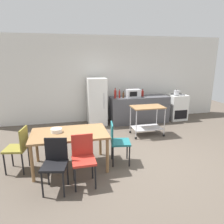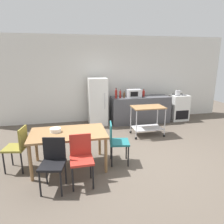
% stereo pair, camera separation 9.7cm
% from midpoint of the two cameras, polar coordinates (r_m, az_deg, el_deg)
% --- Properties ---
extents(ground_plane, '(12.00, 12.00, 0.00)m').
position_cam_midpoint_polar(ground_plane, '(4.81, 8.45, -12.65)').
color(ground_plane, brown).
extents(back_wall, '(8.40, 0.12, 2.90)m').
position_cam_midpoint_polar(back_wall, '(7.38, 0.03, 8.98)').
color(back_wall, silver).
rests_on(back_wall, ground_plane).
extents(kitchen_counter, '(2.00, 0.64, 0.90)m').
position_cam_midpoint_polar(kitchen_counter, '(7.24, 8.04, 0.66)').
color(kitchen_counter, '#4C4C51').
rests_on(kitchen_counter, ground_plane).
extents(dining_table, '(1.50, 0.90, 0.75)m').
position_cam_midpoint_polar(dining_table, '(4.29, -11.19, -6.44)').
color(dining_table, olive).
rests_on(dining_table, ground_plane).
extents(chair_red, '(0.40, 0.40, 0.89)m').
position_cam_midpoint_polar(chair_red, '(3.77, -7.64, -11.90)').
color(chair_red, '#B72D23').
rests_on(chair_red, ground_plane).
extents(chair_teal, '(0.46, 0.46, 0.89)m').
position_cam_midpoint_polar(chair_teal, '(4.40, 1.82, -7.71)').
color(chair_teal, '#1E666B').
rests_on(chair_teal, ground_plane).
extents(chair_black, '(0.48, 0.48, 0.89)m').
position_cam_midpoint_polar(chair_black, '(3.72, -15.04, -12.73)').
color(chair_black, black).
rests_on(chair_black, ground_plane).
extents(chair_olive, '(0.47, 0.47, 0.89)m').
position_cam_midpoint_polar(chair_olive, '(4.52, -23.68, -8.41)').
color(chair_olive, olive).
rests_on(chair_olive, ground_plane).
extents(stove_oven, '(0.60, 0.61, 0.92)m').
position_cam_midpoint_polar(stove_oven, '(7.87, 17.95, 1.24)').
color(stove_oven, white).
rests_on(stove_oven, ground_plane).
extents(refrigerator, '(0.60, 0.63, 1.55)m').
position_cam_midpoint_polar(refrigerator, '(6.90, -3.54, 2.85)').
color(refrigerator, white).
rests_on(refrigerator, ground_plane).
extents(kitchen_cart, '(0.91, 0.57, 0.85)m').
position_cam_midpoint_polar(kitchen_cart, '(6.03, 10.17, -1.10)').
color(kitchen_cart, olive).
rests_on(kitchen_cart, ground_plane).
extents(bottle_vinegar, '(0.07, 0.07, 0.34)m').
position_cam_midpoint_polar(bottle_vinegar, '(6.78, 1.52, 4.95)').
color(bottle_vinegar, maroon).
rests_on(bottle_vinegar, kitchen_counter).
extents(bottle_sparkling_water, '(0.06, 0.06, 0.28)m').
position_cam_midpoint_polar(bottle_sparkling_water, '(6.81, 2.67, 4.79)').
color(bottle_sparkling_water, maroon).
rests_on(bottle_sparkling_water, kitchen_counter).
extents(bottle_sesame_oil, '(0.06, 0.06, 0.22)m').
position_cam_midpoint_polar(bottle_sesame_oil, '(6.86, 3.75, 4.60)').
color(bottle_sesame_oil, '#4C2D19').
rests_on(bottle_sesame_oil, kitchen_counter).
extents(microwave, '(0.46, 0.35, 0.26)m').
position_cam_midpoint_polar(microwave, '(7.02, 6.36, 5.12)').
color(microwave, silver).
rests_on(microwave, kitchen_counter).
extents(bottle_wine, '(0.08, 0.08, 0.25)m').
position_cam_midpoint_polar(bottle_wine, '(7.19, 9.00, 5.03)').
color(bottle_wine, maroon).
rests_on(bottle_wine, kitchen_counter).
extents(fruit_bowl, '(0.22, 0.22, 0.08)m').
position_cam_midpoint_polar(fruit_bowl, '(4.32, -14.57, -4.81)').
color(fruit_bowl, white).
rests_on(fruit_bowl, dining_table).
extents(kettle, '(0.24, 0.17, 0.19)m').
position_cam_midpoint_polar(kettle, '(7.62, 17.87, 5.04)').
color(kettle, silver).
rests_on(kettle, stove_oven).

